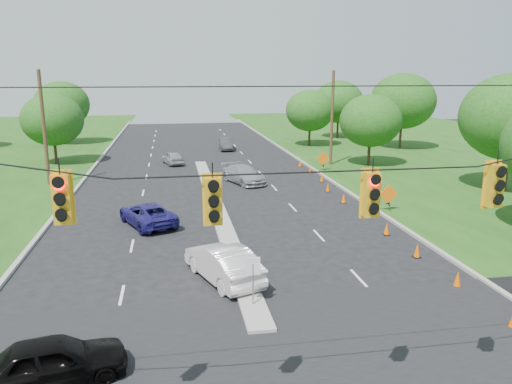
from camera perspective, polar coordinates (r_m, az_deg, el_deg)
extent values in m
cube|color=gray|center=(42.63, -19.38, 0.87)|extent=(0.25, 110.00, 0.16)
cube|color=gray|center=(43.95, 7.54, 1.87)|extent=(0.25, 110.00, 0.16)
cube|color=gray|center=(33.37, -4.58, -1.73)|extent=(1.00, 34.00, 0.18)
cylinder|color=gray|center=(18.99, -0.36, -10.73)|extent=(0.06, 0.06, 1.80)
cube|color=white|center=(18.68, -0.36, -8.49)|extent=(0.55, 0.04, 0.70)
cylinder|color=black|center=(10.62, 5.81, 4.37)|extent=(24.00, 0.04, 0.04)
cube|color=yellow|center=(10.62, -21.30, -0.76)|extent=(0.34, 0.24, 1.00)
cube|color=yellow|center=(10.47, -4.93, -1.06)|extent=(0.34, 0.24, 1.00)
cube|color=yellow|center=(11.30, 13.05, -0.29)|extent=(0.34, 0.24, 1.00)
cube|color=yellow|center=(12.73, 25.63, 0.65)|extent=(0.34, 0.24, 1.00)
cylinder|color=#422D1C|center=(42.43, -23.06, 6.67)|extent=(0.28, 0.28, 9.00)
cylinder|color=#422D1C|center=(48.76, 8.68, 8.30)|extent=(0.28, 0.28, 9.00)
cone|color=#F05B00|center=(22.62, 22.04, -9.20)|extent=(0.32, 0.32, 0.70)
cone|color=#F05B00|center=(25.44, 17.94, -6.37)|extent=(0.32, 0.32, 0.70)
cone|color=#F05B00|center=(28.41, 14.70, -4.09)|extent=(0.32, 0.32, 0.70)
cone|color=#F05B00|center=(31.49, 12.11, -2.24)|extent=(0.32, 0.32, 0.70)
cone|color=#F05B00|center=(34.65, 9.98, -0.72)|extent=(0.32, 0.32, 0.70)
cone|color=#F05B00|center=(37.87, 8.22, 0.54)|extent=(0.32, 0.32, 0.70)
cone|color=#F05B00|center=(41.31, 7.53, 1.63)|extent=(0.32, 0.32, 0.70)
cone|color=#F05B00|center=(44.60, 6.20, 2.53)|extent=(0.32, 0.32, 0.70)
cone|color=#F05B00|center=(47.92, 5.06, 3.31)|extent=(0.32, 0.32, 0.70)
cube|color=black|center=(33.14, 14.85, -1.26)|extent=(0.06, 0.58, 0.26)
cube|color=black|center=(33.14, 14.85, -1.26)|extent=(0.06, 0.58, 0.26)
cube|color=orange|center=(33.00, 14.91, -0.25)|extent=(1.27, 0.05, 1.27)
cube|color=black|center=(45.93, 7.66, 3.06)|extent=(0.06, 0.58, 0.26)
cube|color=black|center=(45.93, 7.66, 3.06)|extent=(0.06, 0.58, 0.26)
cube|color=orange|center=(45.83, 7.69, 3.80)|extent=(1.27, 0.05, 1.27)
cylinder|color=black|center=(52.83, -21.94, 4.33)|extent=(0.28, 0.28, 2.52)
ellipsoid|color=#194C14|center=(52.49, -22.23, 7.65)|extent=(5.88, 5.88, 5.04)
cylinder|color=black|center=(67.79, -21.05, 6.35)|extent=(0.28, 0.28, 2.88)
ellipsoid|color=#194C14|center=(67.51, -21.30, 9.31)|extent=(6.72, 6.72, 5.76)
cylinder|color=black|center=(41.97, 26.71, 2.26)|extent=(0.28, 0.28, 3.24)
cylinder|color=black|center=(49.43, 12.78, 4.41)|extent=(0.28, 0.28, 2.52)
ellipsoid|color=#194C14|center=(49.07, 12.96, 7.96)|extent=(5.88, 5.88, 5.04)
cylinder|color=black|center=(61.69, 16.18, 6.27)|extent=(0.28, 0.28, 3.24)
ellipsoid|color=#194C14|center=(61.37, 16.42, 9.93)|extent=(7.56, 7.56, 6.48)
cylinder|color=black|center=(70.31, 9.31, 7.27)|extent=(0.28, 0.28, 2.88)
ellipsoid|color=#194C14|center=(70.03, 9.42, 10.14)|extent=(6.72, 6.72, 5.76)
cylinder|color=black|center=(61.90, 6.12, 6.40)|extent=(0.28, 0.28, 2.52)
ellipsoid|color=#194C14|center=(61.61, 6.19, 9.25)|extent=(5.88, 5.88, 5.04)
imported|color=black|center=(16.07, -22.10, -17.39)|extent=(4.31, 2.45, 1.38)
imported|color=silver|center=(21.55, -3.78, -8.08)|extent=(3.22, 5.05, 1.57)
imported|color=navy|center=(29.86, -12.31, -2.48)|extent=(3.91, 5.27, 1.33)
imported|color=gray|center=(40.49, -1.44, 2.03)|extent=(3.57, 5.30, 1.43)
imported|color=#919399|center=(49.68, -9.48, 3.87)|extent=(2.36, 3.99, 1.27)
imported|color=#323232|center=(58.63, -3.44, 5.51)|extent=(1.56, 4.22, 1.38)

